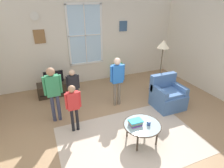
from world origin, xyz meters
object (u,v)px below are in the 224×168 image
Objects in this scene: coffee_table at (142,126)px; book_stack at (136,122)px; person_black_shirt at (73,85)px; potted_plant_by_window at (118,69)px; person_red_shirt at (73,103)px; remote_near_books at (139,120)px; person_blue_shirt at (117,77)px; television at (54,77)px; floor_lamp at (163,50)px; tv_stand at (55,89)px; cup at (149,123)px; person_green_shirt at (53,89)px; armchair at (167,96)px.

book_stack is at bearing 159.09° from coffee_table.
potted_plant_by_window is at bearing 33.68° from person_black_shirt.
person_red_shirt reaches higher than book_stack.
person_blue_shirt is (0.09, 1.37, 0.43)m from remote_near_books.
person_black_shirt is at bearing -69.55° from television.
potted_plant_by_window reaches higher than remote_near_books.
person_blue_shirt reaches higher than television.
coffee_table is 0.45× the size of floor_lamp.
tv_stand is 10.89× the size of cup.
person_black_shirt is (0.38, -1.03, 0.51)m from tv_stand.
coffee_table is (1.40, -2.80, -0.20)m from television.
remote_near_books is 2.04m from person_green_shirt.
person_blue_shirt is (1.51, -1.26, 0.27)m from television.
television is 0.41× the size of person_blue_shirt.
tv_stand is 1.40× the size of potted_plant_by_window.
potted_plant_by_window is at bearing 72.33° from book_stack.
cup is 2.16m from person_black_shirt.
television is 1.95m from person_red_shirt.
floor_lamp is at bearing 46.08° from coffee_table.
remote_near_books is at bearing -29.85° from person_red_shirt.
person_blue_shirt is at bearing 27.07° from person_red_shirt.
remote_near_books is (0.02, 0.16, 0.04)m from coffee_table.
tv_stand is 0.75× the size of person_green_shirt.
person_green_shirt is (-1.55, 1.25, 0.44)m from remote_near_books.
tv_stand is at bearing 116.63° from coffee_table.
armchair is (2.75, -1.86, 0.13)m from tv_stand.
tv_stand is at bearing -175.14° from potted_plant_by_window.
person_black_shirt is (0.38, -1.03, 0.12)m from television.
person_red_shirt reaches higher than television.
tv_stand is 2.23m from potted_plant_by_window.
armchair is 2.13m from potted_plant_by_window.
remote_near_books is 2.26m from floor_lamp.
book_stack reaches higher than coffee_table.
television is 1.99m from person_blue_shirt.
cup is at bearing -141.22° from armchair.
remote_near_books is at bearing -93.87° from person_blue_shirt.
television reaches higher than remote_near_books.
book_stack reaches higher than remote_near_books.
cup is 1.64m from person_blue_shirt.
coffee_table is 8.16× the size of cup.
remote_near_books is at bearing 37.43° from book_stack.
cup is (0.24, -0.11, -0.01)m from book_stack.
person_red_shirt is 1.53× the size of potted_plant_by_window.
person_green_shirt reaches higher than cup.
book_stack is 1.92× the size of remote_near_books.
coffee_table is 0.16m from book_stack.
person_green_shirt is at bearing 135.87° from book_stack.
television reaches higher than tv_stand.
television is 4.03× the size of remote_near_books.
book_stack is 0.37× the size of potted_plant_by_window.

